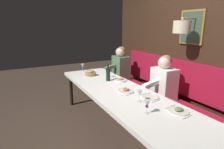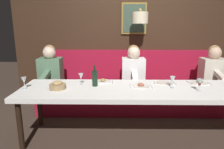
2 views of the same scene
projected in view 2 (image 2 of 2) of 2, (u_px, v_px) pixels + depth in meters
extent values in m
plane|color=#423328|center=(137.00, 137.00, 3.05)|extent=(12.00, 12.00, 0.00)
cube|color=white|center=(138.00, 90.00, 2.89)|extent=(0.90, 3.24, 0.06)
cylinder|color=black|center=(20.00, 126.00, 2.66)|extent=(0.07, 0.07, 0.68)
cylinder|color=black|center=(39.00, 105.00, 3.34)|extent=(0.07, 0.07, 0.68)
cube|color=maroon|center=(132.00, 100.00, 3.86)|extent=(0.52, 3.44, 0.45)
cube|color=#382316|center=(132.00, 31.00, 4.15)|extent=(0.10, 4.64, 2.90)
cube|color=maroon|center=(131.00, 66.00, 4.22)|extent=(0.10, 3.44, 0.64)
cube|color=olive|center=(134.00, 19.00, 4.03)|extent=(0.04, 0.48, 0.59)
cube|color=#384C3D|center=(134.00, 19.00, 4.01)|extent=(0.01, 0.42, 0.53)
cylinder|color=#A37F38|center=(139.00, 10.00, 3.83)|extent=(0.35, 0.02, 0.02)
cylinder|color=beige|center=(140.00, 18.00, 3.70)|extent=(0.28, 0.28, 0.20)
sphere|color=#A37F38|center=(140.00, 10.00, 3.67)|extent=(0.06, 0.06, 0.06)
cube|color=beige|center=(212.00, 74.00, 3.72)|extent=(0.30, 0.40, 0.56)
sphere|color=#D1A889|center=(215.00, 53.00, 3.61)|extent=(0.22, 0.22, 0.22)
sphere|color=#937047|center=(214.00, 51.00, 3.64)|extent=(0.20, 0.20, 0.20)
cube|color=beige|center=(220.00, 76.00, 3.43)|extent=(0.33, 0.09, 0.14)
cube|color=white|center=(133.00, 74.00, 3.75)|extent=(0.30, 0.40, 0.56)
sphere|color=beige|center=(134.00, 53.00, 3.64)|extent=(0.22, 0.22, 0.22)
sphere|color=#937047|center=(134.00, 51.00, 3.66)|extent=(0.20, 0.20, 0.20)
cube|color=white|center=(135.00, 76.00, 3.45)|extent=(0.33, 0.09, 0.14)
cube|color=#567A5B|center=(51.00, 73.00, 3.77)|extent=(0.30, 0.40, 0.56)
sphere|color=beige|center=(49.00, 53.00, 3.66)|extent=(0.22, 0.22, 0.22)
sphere|color=#937047|center=(50.00, 51.00, 3.68)|extent=(0.20, 0.20, 0.20)
cube|color=#567A5B|center=(46.00, 75.00, 3.48)|extent=(0.33, 0.09, 0.14)
cylinder|color=silver|center=(199.00, 83.00, 3.10)|extent=(0.24, 0.24, 0.01)
ellipsoid|color=#668447|center=(200.00, 81.00, 3.10)|extent=(0.11, 0.09, 0.04)
cube|color=silver|center=(210.00, 84.00, 3.08)|extent=(0.17, 0.03, 0.01)
cube|color=silver|center=(189.00, 83.00, 3.12)|extent=(0.18, 0.04, 0.01)
cylinder|color=silver|center=(165.00, 83.00, 3.11)|extent=(0.24, 0.24, 0.01)
cube|color=silver|center=(175.00, 84.00, 3.09)|extent=(0.17, 0.03, 0.01)
cube|color=silver|center=(154.00, 83.00, 3.13)|extent=(0.18, 0.03, 0.01)
cylinder|color=silver|center=(141.00, 86.00, 2.95)|extent=(0.24, 0.24, 0.01)
ellipsoid|color=#B76647|center=(141.00, 84.00, 2.94)|extent=(0.11, 0.09, 0.04)
cube|color=silver|center=(151.00, 87.00, 2.93)|extent=(0.17, 0.03, 0.01)
cube|color=silver|center=(130.00, 86.00, 2.97)|extent=(0.18, 0.02, 0.01)
cylinder|color=white|center=(103.00, 82.00, 3.18)|extent=(0.24, 0.24, 0.01)
ellipsoid|color=#AD8E4C|center=(103.00, 80.00, 3.17)|extent=(0.11, 0.09, 0.04)
cube|color=silver|center=(112.00, 82.00, 3.16)|extent=(0.17, 0.02, 0.01)
cube|color=silver|center=(93.00, 81.00, 3.20)|extent=(0.18, 0.03, 0.01)
cylinder|color=silver|center=(172.00, 88.00, 2.89)|extent=(0.06, 0.06, 0.00)
cylinder|color=silver|center=(172.00, 85.00, 2.88)|extent=(0.01, 0.01, 0.07)
cone|color=silver|center=(172.00, 79.00, 2.86)|extent=(0.07, 0.07, 0.08)
cylinder|color=silver|center=(199.00, 91.00, 2.76)|extent=(0.06, 0.06, 0.00)
cylinder|color=silver|center=(199.00, 88.00, 2.75)|extent=(0.01, 0.01, 0.07)
cone|color=silver|center=(200.00, 82.00, 2.73)|extent=(0.07, 0.07, 0.08)
cylinder|color=maroon|center=(200.00, 84.00, 2.74)|extent=(0.03, 0.03, 0.03)
cylinder|color=silver|center=(81.00, 84.00, 3.06)|extent=(0.06, 0.06, 0.00)
cylinder|color=silver|center=(81.00, 82.00, 3.05)|extent=(0.01, 0.01, 0.07)
cone|color=silver|center=(81.00, 76.00, 3.03)|extent=(0.07, 0.07, 0.08)
cylinder|color=silver|center=(25.00, 89.00, 2.85)|extent=(0.06, 0.06, 0.00)
cylinder|color=silver|center=(24.00, 86.00, 2.84)|extent=(0.01, 0.01, 0.07)
cone|color=silver|center=(24.00, 80.00, 2.82)|extent=(0.07, 0.07, 0.08)
cylinder|color=black|center=(95.00, 78.00, 2.96)|extent=(0.08, 0.08, 0.22)
cylinder|color=black|center=(95.00, 68.00, 2.92)|extent=(0.03, 0.03, 0.08)
cylinder|color=#9E7F56|center=(58.00, 86.00, 2.84)|extent=(0.22, 0.22, 0.07)
ellipsoid|color=tan|center=(57.00, 83.00, 2.83)|extent=(0.15, 0.13, 0.06)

